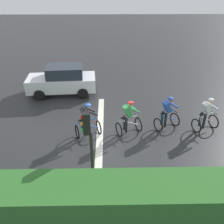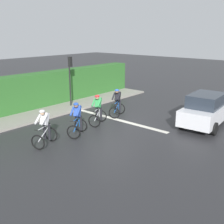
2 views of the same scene
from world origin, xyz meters
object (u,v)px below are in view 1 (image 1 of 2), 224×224
(car_white, at_px, (63,80))
(cyclist_mid, at_px, (128,119))
(cyclist_second, at_px, (167,114))
(cyclist_lead, at_px, (206,115))
(traffic_light_near_crossing, at_px, (89,147))
(cyclist_fourth, at_px, (87,121))

(car_white, bearing_deg, cyclist_mid, 39.34)
(cyclist_second, xyz_separation_m, car_white, (-4.11, -5.53, 0.08))
(cyclist_lead, height_order, traffic_light_near_crossing, traffic_light_near_crossing)
(cyclist_lead, xyz_separation_m, car_white, (-4.26, -7.32, 0.08))
(cyclist_second, distance_m, cyclist_mid, 1.89)
(cyclist_mid, xyz_separation_m, cyclist_fourth, (0.19, -1.87, 0.00))
(traffic_light_near_crossing, bearing_deg, cyclist_fourth, -173.55)
(cyclist_mid, distance_m, cyclist_fourth, 1.88)
(car_white, bearing_deg, cyclist_lead, 59.78)
(cyclist_second, relative_size, cyclist_fourth, 1.00)
(cyclist_second, height_order, traffic_light_near_crossing, traffic_light_near_crossing)
(traffic_light_near_crossing, bearing_deg, cyclist_lead, 128.91)
(cyclist_fourth, bearing_deg, traffic_light_near_crossing, 6.45)
(cyclist_second, distance_m, car_white, 6.89)
(cyclist_lead, height_order, cyclist_fourth, same)
(cyclist_second, distance_m, cyclist_fourth, 3.76)
(cyclist_second, distance_m, traffic_light_near_crossing, 5.57)
(cyclist_fourth, bearing_deg, cyclist_mid, 95.74)
(car_white, bearing_deg, cyclist_second, 53.40)
(cyclist_lead, xyz_separation_m, traffic_light_near_crossing, (4.10, -5.08, 1.43))
(cyclist_fourth, bearing_deg, cyclist_lead, 94.41)
(car_white, bearing_deg, cyclist_fourth, 21.22)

